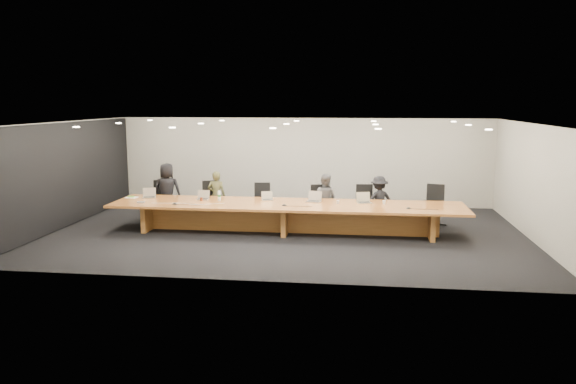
{
  "coord_description": "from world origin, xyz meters",
  "views": [
    {
      "loc": [
        1.84,
        -13.96,
        3.34
      ],
      "look_at": [
        0.0,
        0.3,
        1.0
      ],
      "focal_mm": 35.0,
      "sensor_mm": 36.0,
      "label": 1
    }
  ],
  "objects_px": {
    "person_c": "(325,199)",
    "laptop_d": "(313,197)",
    "chair_far_left": "(159,199)",
    "laptop_c": "(268,196)",
    "person_a": "(167,191)",
    "paper_cup_near": "(338,202)",
    "conference_table": "(286,212)",
    "laptop_e": "(364,198)",
    "chair_right": "(365,204)",
    "paper_cup_far": "(384,202)",
    "mic_center": "(284,205)",
    "amber_mug": "(201,199)",
    "chair_far_right": "(433,205)",
    "laptop_a": "(149,193)",
    "chair_mid_left": "(262,202)",
    "mic_left": "(175,204)",
    "laptop_b": "(202,195)",
    "chair_left": "(211,200)",
    "chair_mid_right": "(320,204)",
    "av_box": "(141,202)",
    "mic_right": "(409,208)",
    "person_d": "(379,201)",
    "person_b": "(217,196)",
    "water_bottle": "(219,196)"
  },
  "relations": [
    {
      "from": "chair_left",
      "to": "person_c",
      "type": "relative_size",
      "value": 0.82
    },
    {
      "from": "chair_far_left",
      "to": "mic_right",
      "type": "height_order",
      "value": "chair_far_left"
    },
    {
      "from": "person_c",
      "to": "laptop_d",
      "type": "xyz_separation_m",
      "value": [
        -0.24,
        -0.84,
        0.2
      ]
    },
    {
      "from": "chair_left",
      "to": "chair_mid_right",
      "type": "bearing_deg",
      "value": -18.28
    },
    {
      "from": "chair_far_left",
      "to": "laptop_c",
      "type": "distance_m",
      "value": 3.46
    },
    {
      "from": "chair_far_right",
      "to": "person_c",
      "type": "distance_m",
      "value": 2.94
    },
    {
      "from": "mic_left",
      "to": "amber_mug",
      "type": "bearing_deg",
      "value": 47.21
    },
    {
      "from": "person_a",
      "to": "laptop_c",
      "type": "xyz_separation_m",
      "value": [
        3.05,
        -0.85,
        0.07
      ]
    },
    {
      "from": "chair_right",
      "to": "paper_cup_near",
      "type": "bearing_deg",
      "value": -125.81
    },
    {
      "from": "laptop_a",
      "to": "paper_cup_near",
      "type": "relative_size",
      "value": 4.08
    },
    {
      "from": "chair_far_left",
      "to": "chair_right",
      "type": "bearing_deg",
      "value": -1.46
    },
    {
      "from": "laptop_b",
      "to": "mic_center",
      "type": "distance_m",
      "value": 2.34
    },
    {
      "from": "paper_cup_near",
      "to": "conference_table",
      "type": "bearing_deg",
      "value": -173.86
    },
    {
      "from": "person_a",
      "to": "chair_left",
      "type": "bearing_deg",
      "value": 171.02
    },
    {
      "from": "conference_table",
      "to": "chair_mid_left",
      "type": "xyz_separation_m",
      "value": [
        -0.87,
        1.35,
        0.02
      ]
    },
    {
      "from": "chair_far_left",
      "to": "laptop_b",
      "type": "height_order",
      "value": "chair_far_left"
    },
    {
      "from": "person_a",
      "to": "paper_cup_far",
      "type": "height_order",
      "value": "person_a"
    },
    {
      "from": "chair_mid_left",
      "to": "laptop_e",
      "type": "distance_m",
      "value": 3.05
    },
    {
      "from": "laptop_c",
      "to": "av_box",
      "type": "bearing_deg",
      "value": 176.86
    },
    {
      "from": "chair_left",
      "to": "amber_mug",
      "type": "bearing_deg",
      "value": -105.24
    },
    {
      "from": "laptop_c",
      "to": "laptop_e",
      "type": "xyz_separation_m",
      "value": [
        2.53,
        -0.11,
        0.03
      ]
    },
    {
      "from": "paper_cup_far",
      "to": "mic_center",
      "type": "height_order",
      "value": "paper_cup_far"
    },
    {
      "from": "chair_mid_left",
      "to": "mic_center",
      "type": "relative_size",
      "value": 7.87
    },
    {
      "from": "laptop_e",
      "to": "amber_mug",
      "type": "relative_size",
      "value": 4.08
    },
    {
      "from": "chair_left",
      "to": "person_d",
      "type": "height_order",
      "value": "person_d"
    },
    {
      "from": "paper_cup_far",
      "to": "av_box",
      "type": "height_order",
      "value": "paper_cup_far"
    },
    {
      "from": "conference_table",
      "to": "av_box",
      "type": "xyz_separation_m",
      "value": [
        -3.73,
        -0.38,
        0.24
      ]
    },
    {
      "from": "amber_mug",
      "to": "chair_mid_right",
      "type": "bearing_deg",
      "value": 18.93
    },
    {
      "from": "chair_far_left",
      "to": "person_a",
      "type": "relative_size",
      "value": 0.68
    },
    {
      "from": "laptop_a",
      "to": "laptop_c",
      "type": "relative_size",
      "value": 1.17
    },
    {
      "from": "mic_center",
      "to": "paper_cup_near",
      "type": "bearing_deg",
      "value": 18.04
    },
    {
      "from": "laptop_d",
      "to": "paper_cup_near",
      "type": "height_order",
      "value": "laptop_d"
    },
    {
      "from": "chair_right",
      "to": "mic_center",
      "type": "height_order",
      "value": "chair_right"
    },
    {
      "from": "chair_left",
      "to": "paper_cup_near",
      "type": "relative_size",
      "value": 13.46
    },
    {
      "from": "person_b",
      "to": "water_bottle",
      "type": "height_order",
      "value": "person_b"
    },
    {
      "from": "person_d",
      "to": "av_box",
      "type": "xyz_separation_m",
      "value": [
        -6.1,
        -1.57,
        0.1
      ]
    },
    {
      "from": "amber_mug",
      "to": "paper_cup_far",
      "type": "height_order",
      "value": "paper_cup_far"
    },
    {
      "from": "person_c",
      "to": "av_box",
      "type": "bearing_deg",
      "value": 32.97
    },
    {
      "from": "chair_far_right",
      "to": "laptop_b",
      "type": "bearing_deg",
      "value": -152.49
    },
    {
      "from": "paper_cup_far",
      "to": "chair_mid_left",
      "type": "bearing_deg",
      "value": 161.79
    },
    {
      "from": "laptop_b",
      "to": "amber_mug",
      "type": "xyz_separation_m",
      "value": [
        0.02,
        -0.18,
        -0.08
      ]
    },
    {
      "from": "paper_cup_near",
      "to": "chair_far_right",
      "type": "bearing_deg",
      "value": 24.93
    },
    {
      "from": "laptop_b",
      "to": "mic_center",
      "type": "relative_size",
      "value": 2.33
    },
    {
      "from": "chair_far_right",
      "to": "laptop_a",
      "type": "bearing_deg",
      "value": -155.02
    },
    {
      "from": "laptop_e",
      "to": "chair_right",
      "type": "bearing_deg",
      "value": 73.01
    },
    {
      "from": "conference_table",
      "to": "mic_left",
      "type": "height_order",
      "value": "mic_left"
    },
    {
      "from": "chair_far_right",
      "to": "mic_center",
      "type": "relative_size",
      "value": 8.27
    },
    {
      "from": "laptop_a",
      "to": "paper_cup_near",
      "type": "xyz_separation_m",
      "value": [
        5.1,
        -0.24,
        -0.09
      ]
    },
    {
      "from": "chair_far_left",
      "to": "chair_mid_right",
      "type": "bearing_deg",
      "value": -3.23
    },
    {
      "from": "laptop_e",
      "to": "mic_center",
      "type": "bearing_deg",
      "value": -178.83
    }
  ]
}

